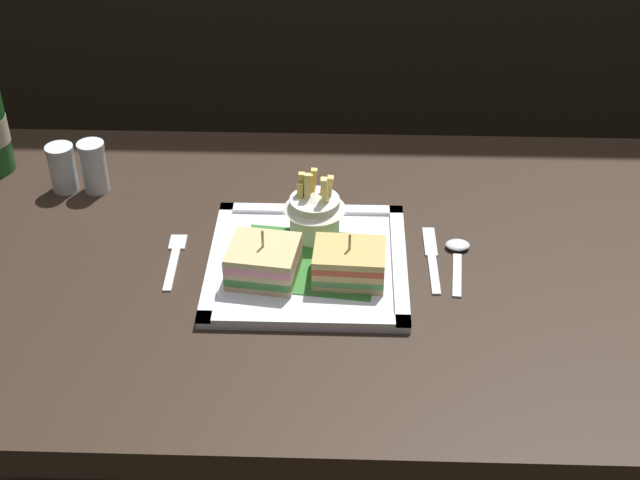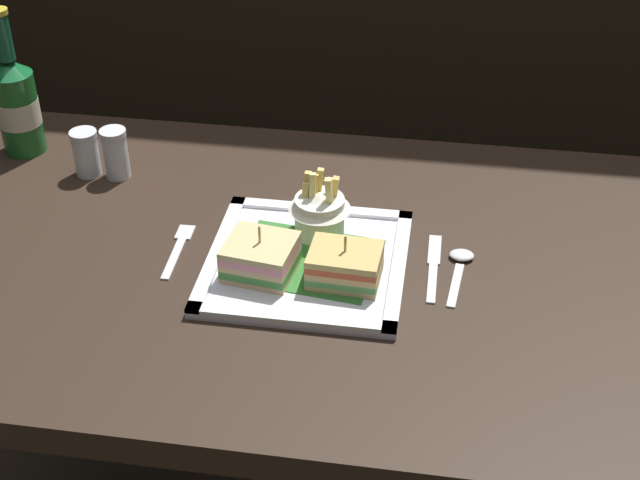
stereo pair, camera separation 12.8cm
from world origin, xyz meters
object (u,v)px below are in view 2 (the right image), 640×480
object	(u,v)px
sandwich_half_right	(345,265)
square_plate	(307,263)
fries_cup	(320,209)
dining_table	(332,327)
salt_shaker	(87,155)
fork	(179,248)
knife	(433,265)
beer_bottle	(17,103)
spoon	(460,263)
pepper_shaker	(116,156)
sandwich_half_left	(261,257)

from	to	relation	value
sandwich_half_right	square_plate	bearing A→B (deg)	148.85
square_plate	sandwich_half_right	bearing A→B (deg)	-31.15
sandwich_half_right	fries_cup	distance (m)	0.12
dining_table	square_plate	world-z (taller)	square_plate
square_plate	salt_shaker	xyz separation A→B (m)	(-0.39, 0.19, 0.03)
square_plate	fork	world-z (taller)	square_plate
knife	beer_bottle	bearing A→B (deg)	162.34
salt_shaker	spoon	bearing A→B (deg)	-14.74
square_plate	spoon	bearing A→B (deg)	9.22
square_plate	fries_cup	bearing A→B (deg)	83.76
knife	salt_shaker	distance (m)	0.59
beer_bottle	square_plate	bearing A→B (deg)	-25.63
square_plate	spoon	size ratio (longest dim) A/B	2.14
spoon	salt_shaker	distance (m)	0.63
pepper_shaker	square_plate	bearing A→B (deg)	-29.50
fork	sandwich_half_right	bearing A→B (deg)	-11.09
dining_table	knife	world-z (taller)	knife
square_plate	salt_shaker	world-z (taller)	salt_shaker
square_plate	knife	xyz separation A→B (m)	(0.18, 0.03, -0.00)
knife	pepper_shaker	size ratio (longest dim) A/B	1.88
sandwich_half_left	salt_shaker	bearing A→B (deg)	145.61
square_plate	pepper_shaker	bearing A→B (deg)	150.50
dining_table	square_plate	size ratio (longest dim) A/B	4.89
fries_cup	fork	distance (m)	0.21
square_plate	fries_cup	xyz separation A→B (m)	(0.01, 0.07, 0.05)
fork	salt_shaker	xyz separation A→B (m)	(-0.20, 0.18, 0.03)
square_plate	fork	size ratio (longest dim) A/B	2.09
dining_table	sandwich_half_right	distance (m)	0.17
pepper_shaker	spoon	bearing A→B (deg)	-16.00
sandwich_half_left	knife	distance (m)	0.25
fork	spoon	size ratio (longest dim) A/B	1.03
dining_table	square_plate	xyz separation A→B (m)	(-0.03, -0.02, 0.13)
knife	spoon	bearing A→B (deg)	8.68
fork	fries_cup	bearing A→B (deg)	15.27
sandwich_half_left	spoon	xyz separation A→B (m)	(0.27, 0.07, -0.03)
sandwich_half_left	spoon	bearing A→B (deg)	14.42
knife	fries_cup	bearing A→B (deg)	167.03
fries_cup	beer_bottle	world-z (taller)	beer_bottle
knife	sandwich_half_left	bearing A→B (deg)	-164.70
dining_table	pepper_shaker	xyz separation A→B (m)	(-0.38, 0.17, 0.16)
sandwich_half_left	sandwich_half_right	size ratio (longest dim) A/B	1.03
sandwich_half_right	fries_cup	bearing A→B (deg)	116.21
salt_shaker	square_plate	bearing A→B (deg)	-26.29
beer_bottle	salt_shaker	distance (m)	0.16
sandwich_half_left	spoon	size ratio (longest dim) A/B	0.79
knife	dining_table	bearing A→B (deg)	-176.58
salt_shaker	sandwich_half_left	bearing A→B (deg)	-34.39
beer_bottle	pepper_shaker	xyz separation A→B (m)	(0.18, -0.06, -0.05)
beer_bottle	fork	distance (m)	0.42
spoon	salt_shaker	xyz separation A→B (m)	(-0.61, 0.16, 0.03)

